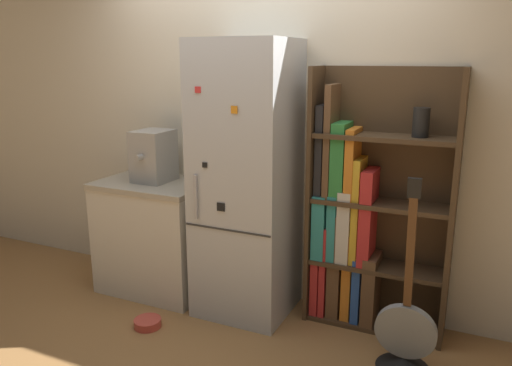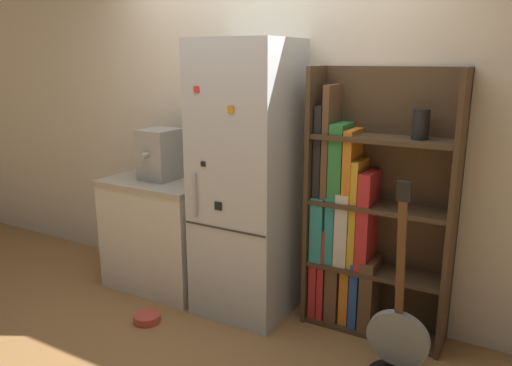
% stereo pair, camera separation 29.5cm
% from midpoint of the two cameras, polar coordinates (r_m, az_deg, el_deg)
% --- Properties ---
extents(ground_plane, '(16.00, 16.00, 0.00)m').
position_cam_midpoint_polar(ground_plane, '(3.68, -4.51, -15.06)').
color(ground_plane, '#A87542').
extents(wall_back, '(8.00, 0.05, 2.60)m').
position_cam_midpoint_polar(wall_back, '(3.67, -1.27, 6.40)').
color(wall_back, beige).
rests_on(wall_back, ground_plane).
extents(refrigerator, '(0.64, 0.61, 1.92)m').
position_cam_midpoint_polar(refrigerator, '(3.46, -3.55, 0.13)').
color(refrigerator, silver).
rests_on(refrigerator, ground_plane).
extents(bookshelf, '(0.92, 0.30, 1.74)m').
position_cam_midpoint_polar(bookshelf, '(3.39, 9.49, -4.09)').
color(bookshelf, '#4C3823').
rests_on(bookshelf, ground_plane).
extents(kitchen_counter, '(0.85, 0.60, 0.88)m').
position_cam_midpoint_polar(kitchen_counter, '(4.03, -13.38, -5.90)').
color(kitchen_counter, silver).
rests_on(kitchen_counter, ground_plane).
extents(espresso_machine, '(0.25, 0.35, 0.39)m').
position_cam_midpoint_polar(espresso_machine, '(3.89, -13.77, 3.01)').
color(espresso_machine, '#A5A39E').
rests_on(espresso_machine, kitchen_counter).
extents(guitar, '(0.36, 0.32, 1.19)m').
position_cam_midpoint_polar(guitar, '(3.15, 13.95, -17.31)').
color(guitar, black).
rests_on(guitar, ground_plane).
extents(pet_bowl, '(0.19, 0.19, 0.06)m').
position_cam_midpoint_polar(pet_bowl, '(3.65, -14.65, -15.21)').
color(pet_bowl, '#D84C3F').
rests_on(pet_bowl, ground_plane).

